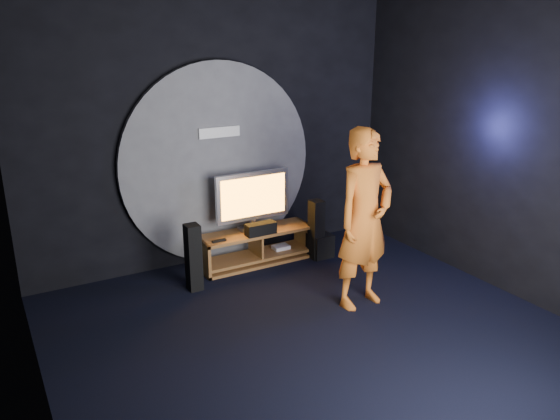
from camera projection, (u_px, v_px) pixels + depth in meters
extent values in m
plane|color=black|center=(322.00, 341.00, 5.41)|extent=(5.00, 5.00, 0.00)
cube|color=black|center=(216.00, 129.00, 6.94)|extent=(5.00, 0.04, 3.50)
cube|color=black|center=(21.00, 212.00, 3.69)|extent=(0.04, 5.00, 3.50)
cube|color=black|center=(513.00, 143.00, 6.05)|extent=(0.04, 5.00, 3.50)
cylinder|color=#515156|center=(219.00, 164.00, 7.03)|extent=(2.60, 0.08, 2.60)
cube|color=white|center=(219.00, 132.00, 6.85)|extent=(0.55, 0.03, 0.13)
cube|color=#A17131|center=(256.00, 232.00, 7.12)|extent=(1.53, 0.45, 0.04)
cube|color=#A17131|center=(256.00, 256.00, 7.22)|extent=(1.48, 0.42, 0.04)
cube|color=#A17131|center=(203.00, 258.00, 6.83)|extent=(0.04, 0.45, 0.45)
cube|color=#A17131|center=(304.00, 237.00, 7.54)|extent=(0.04, 0.45, 0.45)
cube|color=#A17131|center=(256.00, 244.00, 7.17)|extent=(0.03, 0.40, 0.29)
cube|color=#A17131|center=(256.00, 261.00, 7.25)|extent=(1.53, 0.45, 0.04)
cube|color=white|center=(281.00, 247.00, 7.39)|extent=(0.22, 0.16, 0.05)
cube|color=#BCBBC3|center=(253.00, 228.00, 7.17)|extent=(0.36, 0.22, 0.04)
cylinder|color=#BCBBC3|center=(253.00, 223.00, 7.15)|extent=(0.07, 0.07, 0.10)
cube|color=#BCBBC3|center=(253.00, 196.00, 7.03)|extent=(1.02, 0.06, 0.63)
cube|color=orange|center=(254.00, 197.00, 7.00)|extent=(0.91, 0.01, 0.52)
cube|color=black|center=(261.00, 229.00, 6.97)|extent=(0.40, 0.15, 0.15)
cube|color=black|center=(219.00, 241.00, 6.75)|extent=(0.18, 0.05, 0.02)
cube|color=black|center=(193.00, 257.00, 6.38)|extent=(0.16, 0.18, 0.81)
cube|color=black|center=(316.00, 230.00, 7.29)|extent=(0.16, 0.18, 0.81)
cube|color=black|center=(320.00, 245.00, 7.42)|extent=(0.29, 0.29, 0.32)
imported|color=#CC611B|center=(364.00, 219.00, 5.87)|extent=(0.77, 0.55, 1.99)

